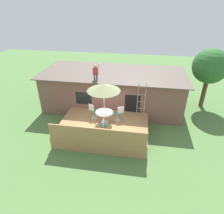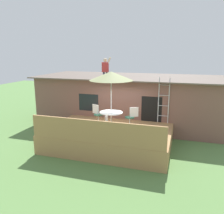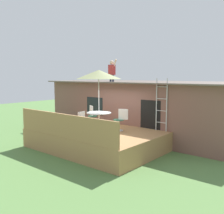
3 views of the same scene
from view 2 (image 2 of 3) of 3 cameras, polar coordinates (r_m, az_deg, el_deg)
The scene contains 11 objects.
ground_plane at distance 10.84m, azimuth -0.41°, elevation -9.21°, with size 40.00×40.00×0.00m, color #567F42.
house at distance 13.77m, azimuth 4.13°, elevation 1.75°, with size 10.50×4.50×2.80m.
deck at distance 10.69m, azimuth -0.41°, elevation -7.23°, with size 5.38×3.87×0.80m, color #A87A4C.
deck_railing at distance 8.73m, azimuth -4.20°, elevation -6.12°, with size 5.28×0.08×0.90m, color #A87A4C.
patio_table at distance 10.41m, azimuth -0.21°, elevation -2.10°, with size 1.04×1.04×0.74m.
patio_umbrella at distance 10.09m, azimuth -0.22°, elevation 7.59°, with size 1.90×1.90×2.54m.
step_ladder at distance 11.35m, azimuth 12.51°, elevation 1.54°, with size 0.52×0.04×2.20m.
person_figure at distance 12.23m, azimuth -1.61°, elevation 9.80°, with size 0.47×0.20×1.11m.
patio_chair_left at distance 11.10m, azimuth -3.60°, elevation -1.84°, with size 0.58×0.44×0.92m.
patio_chair_right at distance 10.63m, azimuth 4.72°, elevation -2.54°, with size 0.59×0.44×0.92m.
patio_chair_near at distance 9.45m, azimuth -1.26°, elevation -4.53°, with size 0.44×0.62×0.92m.
Camera 2 is at (3.04, -9.54, 4.14)m, focal length 37.36 mm.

